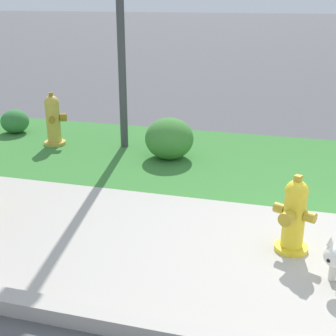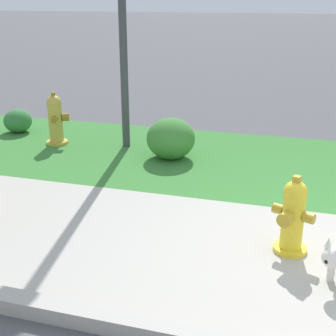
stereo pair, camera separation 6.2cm
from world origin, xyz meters
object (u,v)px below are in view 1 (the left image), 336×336
Objects in this scene: shrub_bush_far_verge at (15,121)px; fire_hydrant_far_end at (294,216)px; fire_hydrant_by_grass_verge at (53,120)px; shrub_bush_mid_verge at (169,139)px.

fire_hydrant_far_end is at bearing -31.13° from shrub_bush_far_verge.
fire_hydrant_by_grass_verge reaches higher than shrub_bush_mid_verge.
shrub_bush_far_verge is (-0.93, 0.40, -0.19)m from fire_hydrant_by_grass_verge.
shrub_bush_far_verge is at bearing -7.54° from fire_hydrant_far_end.
fire_hydrant_by_grass_verge is at bearing 175.26° from shrub_bush_mid_verge.
fire_hydrant_by_grass_verge is at bearing -9.39° from fire_hydrant_far_end.
shrub_bush_far_verge is 0.68× the size of shrub_bush_mid_verge.
shrub_bush_far_verge is at bearing 168.57° from shrub_bush_mid_verge.
fire_hydrant_by_grass_verge is 1.83m from shrub_bush_mid_verge.
shrub_bush_far_verge is at bearing -136.64° from fire_hydrant_by_grass_verge.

